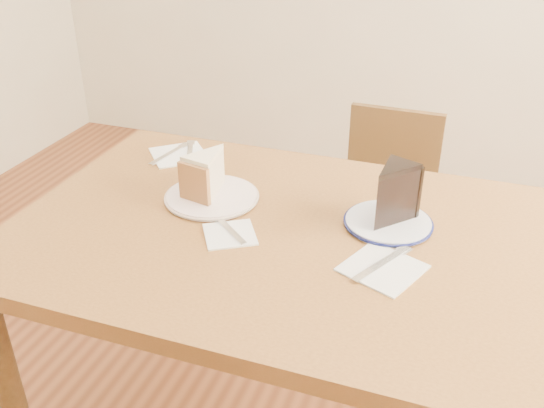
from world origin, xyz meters
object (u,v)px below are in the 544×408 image
at_px(plate_cream, 212,197).
at_px(table, 285,267).
at_px(chocolate_cake, 390,197).
at_px(plate_navy, 388,223).
at_px(chair_far, 382,212).
at_px(carrot_cake, 210,174).

bearing_deg(plate_cream, table, -19.48).
height_order(table, chocolate_cake, chocolate_cake).
bearing_deg(plate_cream, chocolate_cake, 2.29).
xyz_separation_m(plate_cream, plate_navy, (0.42, 0.02, 0.00)).
bearing_deg(table, chocolate_cake, 24.02).
distance_m(chair_far, plate_cream, 0.81).
bearing_deg(plate_cream, chair_far, 64.72).
distance_m(chair_far, chocolate_cake, 0.77).
bearing_deg(chair_far, plate_cream, 66.22).
bearing_deg(plate_navy, table, -155.06).
xyz_separation_m(table, plate_cream, (-0.21, 0.07, 0.10)).
bearing_deg(table, carrot_cake, 157.24).
relative_size(plate_navy, chocolate_cake, 1.58).
height_order(chair_far, chocolate_cake, chocolate_cake).
distance_m(plate_cream, plate_navy, 0.42).
xyz_separation_m(plate_navy, chocolate_cake, (-0.00, -0.00, 0.07)).
bearing_deg(chocolate_cake, table, 45.91).
bearing_deg(carrot_cake, plate_cream, -48.84).
height_order(table, plate_cream, plate_cream).
distance_m(plate_navy, chocolate_cake, 0.07).
height_order(plate_navy, carrot_cake, carrot_cake).
xyz_separation_m(plate_cream, carrot_cake, (-0.01, 0.02, 0.05)).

